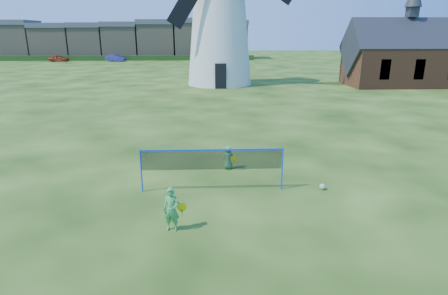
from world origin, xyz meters
The scene contains 11 objects.
ground centered at (0.00, 0.00, 0.00)m, with size 220.00×220.00×0.00m, color black.
windmill centered at (0.91, 28.89, 7.20)m, with size 15.00×6.84×20.71m.
chapel centered at (20.48, 27.18, 2.95)m, with size 12.40×6.01×10.48m.
badminton_net centered at (-0.23, 0.15, 1.14)m, with size 5.05×0.05×1.55m.
player_girl centered at (-1.42, -2.65, 0.65)m, with size 0.69×0.40×1.31m.
player_boy centered at (0.46, 2.34, 0.49)m, with size 0.61×0.40×0.98m.
play_ball centered at (3.75, 0.05, 0.11)m, with size 0.22×0.22×0.22m, color green.
terraced_houses centered at (-21.47, 72.00, 3.91)m, with size 60.27×8.40×8.35m.
hedge centered at (-22.00, 66.00, 0.50)m, with size 62.00×0.80×1.00m, color #193814.
car_left centered at (-29.38, 63.54, 0.64)m, with size 1.51×3.76×1.28m, color #95331B.
car_right centered at (-18.48, 63.95, 0.66)m, with size 1.39×3.99×1.31m, color navy.
Camera 1 is at (-0.33, -12.28, 5.44)m, focal length 29.97 mm.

